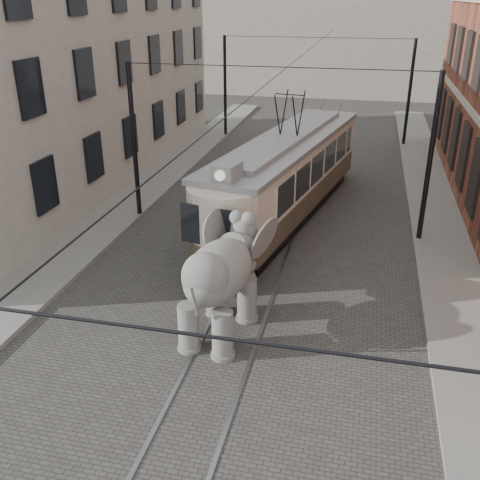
# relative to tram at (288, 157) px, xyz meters

# --- Properties ---
(ground) EXTENTS (120.00, 120.00, 0.00)m
(ground) POSITION_rel_tram_xyz_m (-0.13, -7.38, -2.43)
(ground) COLOR #413F3C
(tram_rails) EXTENTS (1.54, 80.00, 0.02)m
(tram_rails) POSITION_rel_tram_xyz_m (-0.13, -7.38, -2.42)
(tram_rails) COLOR slate
(tram_rails) RESTS_ON ground
(sidewalk_right) EXTENTS (2.00, 60.00, 0.15)m
(sidewalk_right) POSITION_rel_tram_xyz_m (5.87, -7.38, -2.36)
(sidewalk_right) COLOR slate
(sidewalk_right) RESTS_ON ground
(sidewalk_left) EXTENTS (2.00, 60.00, 0.15)m
(sidewalk_left) POSITION_rel_tram_xyz_m (-6.63, -7.38, -2.36)
(sidewalk_left) COLOR slate
(sidewalk_left) RESTS_ON ground
(stucco_building) EXTENTS (7.00, 24.00, 10.00)m
(stucco_building) POSITION_rel_tram_xyz_m (-11.13, 2.62, 2.57)
(stucco_building) COLOR gray
(stucco_building) RESTS_ON ground
(distant_block) EXTENTS (28.00, 10.00, 14.00)m
(distant_block) POSITION_rel_tram_xyz_m (-0.13, 32.62, 4.57)
(distant_block) COLOR gray
(distant_block) RESTS_ON ground
(catenary) EXTENTS (11.00, 30.20, 6.00)m
(catenary) POSITION_rel_tram_xyz_m (-0.33, -2.38, 0.57)
(catenary) COLOR black
(catenary) RESTS_ON ground
(tram) EXTENTS (4.89, 12.52, 4.87)m
(tram) POSITION_rel_tram_xyz_m (0.00, 0.00, 0.00)
(tram) COLOR beige
(tram) RESTS_ON ground
(elephant) EXTENTS (3.11, 4.93, 2.84)m
(elephant) POSITION_rel_tram_xyz_m (-0.45, -8.75, -1.01)
(elephant) COLOR #5D5C56
(elephant) RESTS_ON ground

